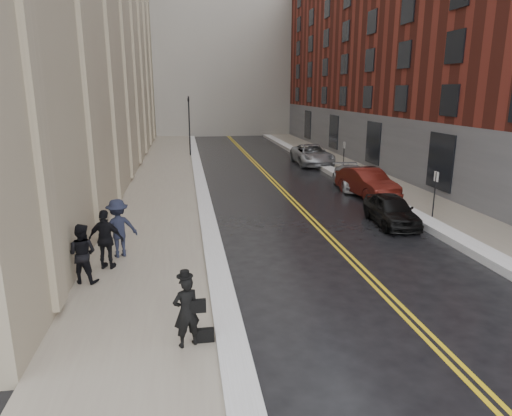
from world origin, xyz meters
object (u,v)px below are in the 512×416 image
object	(u,v)px
car_black	(391,210)
pedestrian_a	(82,253)
pedestrian_main	(186,311)
car_silver_near	(352,177)
pedestrian_c	(106,240)
car_silver_far	(312,155)
pedestrian_b	(118,228)
car_maroon	(367,182)

from	to	relation	value
car_black	pedestrian_a	xyz separation A→B (m)	(-11.91, -4.74, 0.39)
pedestrian_main	pedestrian_a	size ratio (longest dim) A/B	0.92
car_silver_near	pedestrian_c	xyz separation A→B (m)	(-12.47, -11.38, 0.48)
car_silver_far	pedestrian_c	bearing A→B (deg)	-119.69
pedestrian_main	pedestrian_b	distance (m)	6.51
car_maroon	pedestrian_main	distance (m)	17.36
car_maroon	car_silver_near	distance (m)	2.23
car_black	pedestrian_c	bearing A→B (deg)	-157.66
pedestrian_a	pedestrian_b	distance (m)	2.24
car_maroon	car_silver_near	size ratio (longest dim) A/B	1.06
pedestrian_main	pedestrian_c	size ratio (longest dim) A/B	0.86
car_silver_near	pedestrian_c	distance (m)	16.89
car_black	pedestrian_c	xyz separation A→B (m)	(-11.38, -3.72, 0.46)
car_black	pedestrian_main	bearing A→B (deg)	-131.23
car_maroon	pedestrian_c	xyz separation A→B (m)	(-12.47, -9.15, 0.35)
car_black	pedestrian_c	size ratio (longest dim) A/B	2.01
car_silver_far	pedestrian_b	size ratio (longest dim) A/B	2.79
car_silver_near	pedestrian_c	bearing A→B (deg)	-130.89
car_maroon	car_silver_far	bearing A→B (deg)	82.18
car_silver_near	pedestrian_a	bearing A→B (deg)	-129.63
pedestrian_b	pedestrian_a	bearing A→B (deg)	47.91
car_maroon	pedestrian_c	world-z (taller)	pedestrian_c
car_silver_far	pedestrian_main	distance (m)	27.19
pedestrian_c	car_silver_near	bearing A→B (deg)	-123.25
car_silver_far	pedestrian_main	world-z (taller)	pedestrian_main
car_black	pedestrian_b	size ratio (longest dim) A/B	1.93
car_silver_far	pedestrian_c	distance (m)	23.78
car_silver_far	pedestrian_a	distance (m)	24.93
pedestrian_a	car_maroon	bearing A→B (deg)	-126.68
car_silver_far	pedestrian_a	world-z (taller)	pedestrian_a
pedestrian_b	pedestrian_c	xyz separation A→B (m)	(-0.24, -1.08, -0.04)
car_black	pedestrian_c	world-z (taller)	pedestrian_c
car_maroon	pedestrian_a	xyz separation A→B (m)	(-13.00, -10.17, 0.29)
car_maroon	pedestrian_a	world-z (taller)	pedestrian_a
car_silver_near	pedestrian_c	size ratio (longest dim) A/B	2.27
pedestrian_main	car_silver_far	bearing A→B (deg)	-132.56
car_black	pedestrian_main	xyz separation A→B (m)	(-8.90, -8.76, 0.32)
pedestrian_main	pedestrian_b	xyz separation A→B (m)	(-2.24, 6.12, 0.17)
car_silver_near	pedestrian_b	xyz separation A→B (m)	(-12.23, -10.30, 0.52)
car_black	car_silver_far	distance (m)	16.57
car_maroon	car_silver_far	size ratio (longest dim) A/B	0.83
car_silver_near	car_maroon	bearing A→B (deg)	-83.28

